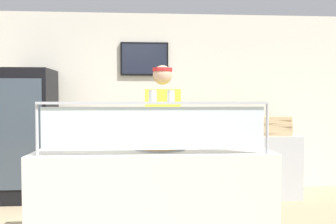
% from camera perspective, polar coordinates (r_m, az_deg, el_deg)
% --- Properties ---
extents(shop_rear_unit, '(6.42, 0.13, 2.70)m').
position_cam_1_polar(shop_rear_unit, '(5.13, -3.03, 1.80)').
color(shop_rear_unit, silver).
rests_on(shop_rear_unit, ground).
extents(serving_counter, '(2.02, 0.76, 0.95)m').
position_cam_1_polar(serving_counter, '(3.08, -2.45, -15.12)').
color(serving_counter, silver).
rests_on(serving_counter, ground).
extents(sneeze_guard, '(1.85, 0.06, 0.42)m').
position_cam_1_polar(sneeze_guard, '(2.62, -2.32, -1.55)').
color(sneeze_guard, '#B2B5BC').
rests_on(sneeze_guard, serving_counter).
extents(pizza_tray, '(0.47, 0.47, 0.04)m').
position_cam_1_polar(pizza_tray, '(2.97, -1.44, -6.03)').
color(pizza_tray, '#9EA0A8').
rests_on(pizza_tray, serving_counter).
extents(pizza_server, '(0.09, 0.28, 0.01)m').
position_cam_1_polar(pizza_server, '(2.94, -1.81, -5.67)').
color(pizza_server, '#ADAFB7').
rests_on(pizza_server, pizza_tray).
extents(parmesan_shaker, '(0.06, 0.06, 0.09)m').
position_cam_1_polar(parmesan_shaker, '(2.62, -2.65, 2.66)').
color(parmesan_shaker, white).
rests_on(parmesan_shaker, sneeze_guard).
extents(pepper_flake_shaker, '(0.06, 0.06, 0.09)m').
position_cam_1_polar(pepper_flake_shaker, '(2.62, 0.49, 2.65)').
color(pepper_flake_shaker, white).
rests_on(pepper_flake_shaker, sneeze_guard).
extents(worker_figure, '(0.41, 0.50, 1.76)m').
position_cam_1_polar(worker_figure, '(3.61, -0.88, -3.94)').
color(worker_figure, '#23232D').
rests_on(worker_figure, ground).
extents(drink_fridge, '(0.65, 0.64, 1.81)m').
position_cam_1_polar(drink_fridge, '(4.98, -22.78, -3.61)').
color(drink_fridge, black).
rests_on(drink_fridge, ground).
extents(prep_shelf, '(0.70, 0.55, 0.88)m').
position_cam_1_polar(prep_shelf, '(5.07, 17.37, -8.74)').
color(prep_shelf, '#B7BABF').
rests_on(prep_shelf, ground).
extents(pizza_box_stack, '(0.46, 0.44, 0.27)m').
position_cam_1_polar(pizza_box_stack, '(4.99, 17.50, -2.23)').
color(pizza_box_stack, tan).
rests_on(pizza_box_stack, prep_shelf).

